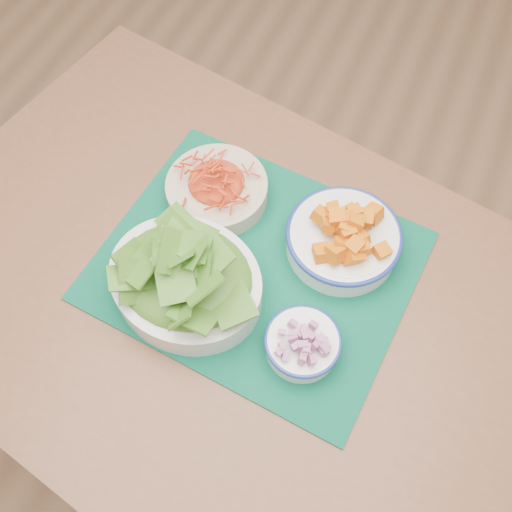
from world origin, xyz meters
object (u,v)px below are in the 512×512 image
Objects in this scene: placemat at (256,265)px; table at (237,318)px; lettuce_bowl at (184,274)px; carrot_bowl at (217,187)px; onion_bowl at (303,342)px; squash_bowl at (344,234)px.

table is at bearing -96.34° from placemat.
lettuce_bowl is at bearing -147.52° from table.
lettuce_bowl is (-0.08, -0.09, 0.06)m from placemat.
lettuce_bowl is (0.04, -0.19, 0.03)m from carrot_bowl.
table is 8.78× the size of onion_bowl.
placemat is 2.45× the size of carrot_bowl.
placemat is at bearing -40.01° from carrot_bowl.
squash_bowl reaches higher than onion_bowl.
squash_bowl is at bearing 50.67° from lettuce_bowl.
table is 0.24m from carrot_bowl.
lettuce_bowl is 0.21m from onion_bowl.
carrot_bowl is at bearing 139.48° from onion_bowl.
squash_bowl is 1.55× the size of onion_bowl.
table is at bearing -56.27° from carrot_bowl.
placemat reaches higher than table.
carrot_bowl reaches higher than table.
squash_bowl reaches higher than carrot_bowl.
carrot_bowl is 0.90× the size of squash_bowl.
squash_bowl is at bearing 59.08° from table.
lettuce_bowl reaches higher than squash_bowl.
squash_bowl is (0.24, -0.01, 0.01)m from carrot_bowl.
carrot_bowl is 0.24m from squash_bowl.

